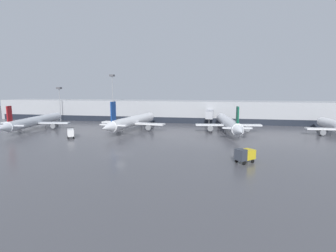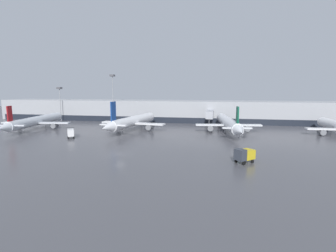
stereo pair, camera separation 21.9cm
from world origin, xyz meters
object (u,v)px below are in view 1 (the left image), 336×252
Objects in this scene: parked_jet_2 at (228,123)px; apron_light_mast_2 at (112,85)px; service_truck_1 at (245,155)px; parked_jet_0 at (36,121)px; apron_light_mast_1 at (59,94)px; parked_jet_3 at (133,121)px; service_truck_0 at (71,133)px.

apron_light_mast_2 is (-46.95, 17.51, 12.49)m from parked_jet_2.
service_truck_1 is (1.94, -35.68, -1.48)m from parked_jet_2.
apron_light_mast_1 reaches higher than parked_jet_0.
apron_light_mast_2 is (-15.23, 19.69, 12.42)m from parked_jet_3.
parked_jet_0 is at bearing -131.48° from apron_light_mast_2.
parked_jet_0 is 25.56m from service_truck_0.
parked_jet_2 is 7.89× the size of service_truck_0.
service_truck_0 is (-13.35, -16.19, -1.62)m from parked_jet_3.
parked_jet_0 is at bearing -68.23° from service_truck_1.
service_truck_1 is (47.01, -17.31, 0.07)m from service_truck_0.
parked_jet_0 is at bearing 86.15° from parked_jet_2.
apron_light_mast_1 is (-26.80, 36.24, 10.47)m from service_truck_0.
parked_jet_3 is 2.52× the size of apron_light_mast_1.
parked_jet_3 is (-31.72, -2.18, 0.07)m from parked_jet_2.
apron_light_mast_1 is at bearing -176.34° from service_truck_0.
parked_jet_2 reaches higher than service_truck_1.
apron_light_mast_1 is (-73.81, 53.56, 10.40)m from service_truck_1.
apron_light_mast_2 reaches higher than service_truck_0.
service_truck_0 is at bearing -87.01° from apron_light_mast_2.
parked_jet_2 is (66.76, 4.89, 0.32)m from parked_jet_0.
apron_light_mast_2 reaches higher than service_truck_1.
apron_light_mast_1 is at bearing -80.05° from service_truck_1.
parked_jet_3 is at bearing -26.54° from apron_light_mast_1.
apron_light_mast_1 is at bearing 71.24° from parked_jet_3.
parked_jet_3 is at bearing 107.67° from service_truck_0.
service_truck_0 is 1.20× the size of service_truck_1.
parked_jet_3 reaches higher than service_truck_0.
parked_jet_0 is 8.03× the size of service_truck_0.
parked_jet_0 is 1.07× the size of parked_jet_3.
parked_jet_3 is 27.82m from apron_light_mast_2.
parked_jet_3 is 8.98× the size of service_truck_1.
apron_light_mast_1 is (-71.87, 17.87, 8.92)m from parked_jet_2.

